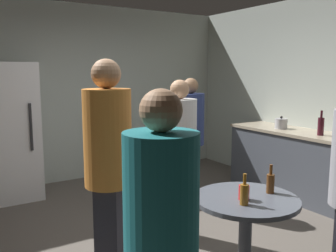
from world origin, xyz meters
name	(u,v)px	position (x,y,z in m)	size (l,w,h in m)	color
ground_plane	(162,248)	(0.00, 0.00, -0.05)	(5.20, 5.20, 0.10)	#5B544C
wall_back	(73,93)	(0.00, 2.63, 1.35)	(5.32, 0.06, 2.70)	beige
wall_side_right	(332,97)	(2.63, 0.00, 1.35)	(0.06, 5.20, 2.70)	beige
refrigerator	(9,132)	(-1.01, 2.20, 0.90)	(0.70, 0.68, 1.80)	white
kitchen_counter	(296,163)	(2.28, 0.24, 0.45)	(0.64, 1.96, 0.90)	#4C515B
kettle	(281,123)	(2.23, 0.48, 0.97)	(0.24, 0.17, 0.18)	#B2B2B7
wine_bottle_on_counter	(321,126)	(2.22, -0.15, 1.02)	(0.08, 0.08, 0.31)	#3F141E
foreground_table	(246,211)	(0.17, -0.98, 0.63)	(0.80, 0.80, 0.73)	#4C515B
beer_bottle_amber	(244,194)	(0.04, -1.08, 0.82)	(0.06, 0.06, 0.23)	#8C5919
beer_bottle_brown	(270,183)	(0.40, -1.00, 0.82)	(0.06, 0.06, 0.23)	#593314
plastic_cup_red	(244,192)	(0.11, -1.00, 0.79)	(0.08, 0.08, 0.11)	red
person_in_navy_shirt	(190,133)	(0.84, 0.69, 0.94)	(0.48, 0.48, 1.61)	#2D2D38
person_in_white_shirt	(179,148)	(0.22, 0.02, 0.94)	(0.43, 0.43, 1.61)	#2D2D38
person_in_orange_shirt	(108,162)	(-0.77, -0.54, 1.04)	(0.48, 0.48, 1.77)	#2D2D38
person_in_teal_shirt	(161,238)	(-0.96, -1.59, 0.94)	(0.48, 0.48, 1.61)	#2D2D38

